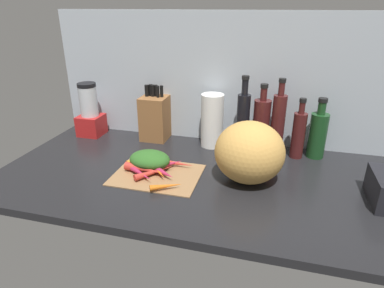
# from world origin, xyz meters

# --- Properties ---
(ground_plane) EXTENTS (1.70, 0.80, 0.03)m
(ground_plane) POSITION_xyz_m (0.00, 0.00, -0.01)
(ground_plane) COLOR black
(wall_back) EXTENTS (1.70, 0.03, 0.60)m
(wall_back) POSITION_xyz_m (0.00, 0.39, 0.30)
(wall_back) COLOR #ADB7C1
(wall_back) RESTS_ON ground_plane
(cutting_board) EXTENTS (0.34, 0.26, 0.01)m
(cutting_board) POSITION_xyz_m (-0.20, -0.05, 0.00)
(cutting_board) COLOR #997047
(cutting_board) RESTS_ON ground_plane
(carrot_0) EXTENTS (0.12, 0.12, 0.03)m
(carrot_0) POSITION_xyz_m (-0.18, -0.00, 0.02)
(carrot_0) COLOR #B2264C
(carrot_0) RESTS_ON cutting_board
(carrot_1) EXTENTS (0.17, 0.06, 0.03)m
(carrot_1) POSITION_xyz_m (-0.25, -0.06, 0.02)
(carrot_1) COLOR red
(carrot_1) RESTS_ON cutting_board
(carrot_2) EXTENTS (0.10, 0.11, 0.02)m
(carrot_2) POSITION_xyz_m (-0.30, 0.03, 0.02)
(carrot_2) COLOR orange
(carrot_2) RESTS_ON cutting_board
(carrot_3) EXTENTS (0.13, 0.15, 0.03)m
(carrot_3) POSITION_xyz_m (-0.21, -0.07, 0.02)
(carrot_3) COLOR red
(carrot_3) RESTS_ON cutting_board
(carrot_4) EXTENTS (0.15, 0.03, 0.02)m
(carrot_4) POSITION_xyz_m (-0.15, 0.03, 0.02)
(carrot_4) COLOR red
(carrot_4) RESTS_ON cutting_board
(carrot_5) EXTENTS (0.14, 0.14, 0.03)m
(carrot_5) POSITION_xyz_m (-0.21, -0.04, 0.02)
(carrot_5) COLOR orange
(carrot_5) RESTS_ON cutting_board
(carrot_6) EXTENTS (0.11, 0.08, 0.02)m
(carrot_6) POSITION_xyz_m (-0.13, -0.16, 0.02)
(carrot_6) COLOR orange
(carrot_6) RESTS_ON cutting_board
(carrot_7) EXTENTS (0.15, 0.11, 0.03)m
(carrot_7) POSITION_xyz_m (-0.26, -0.09, 0.02)
(carrot_7) COLOR #B2264C
(carrot_7) RESTS_ON cutting_board
(carrot_8) EXTENTS (0.11, 0.08, 0.03)m
(carrot_8) POSITION_xyz_m (-0.17, -0.07, 0.02)
(carrot_8) COLOR #B2264C
(carrot_8) RESTS_ON cutting_board
(carrot_greens_pile) EXTENTS (0.17, 0.13, 0.07)m
(carrot_greens_pile) POSITION_xyz_m (-0.25, -0.01, 0.04)
(carrot_greens_pile) COLOR #2D6023
(carrot_greens_pile) RESTS_ON cutting_board
(winter_squash) EXTENTS (0.26, 0.25, 0.23)m
(winter_squash) POSITION_xyz_m (0.14, 0.00, 0.12)
(winter_squash) COLOR gold
(winter_squash) RESTS_ON ground_plane
(knife_block) EXTENTS (0.13, 0.14, 0.27)m
(knife_block) POSITION_xyz_m (-0.35, 0.31, 0.11)
(knife_block) COLOR brown
(knife_block) RESTS_ON ground_plane
(blender_appliance) EXTENTS (0.12, 0.12, 0.27)m
(blender_appliance) POSITION_xyz_m (-0.68, 0.28, 0.12)
(blender_appliance) COLOR red
(blender_appliance) RESTS_ON ground_plane
(paper_towel_roll) EXTENTS (0.10, 0.10, 0.25)m
(paper_towel_roll) POSITION_xyz_m (-0.06, 0.30, 0.12)
(paper_towel_roll) COLOR white
(paper_towel_roll) RESTS_ON ground_plane
(bottle_0) EXTENTS (0.06, 0.06, 0.35)m
(bottle_0) POSITION_xyz_m (0.09, 0.27, 0.14)
(bottle_0) COLOR black
(bottle_0) RESTS_ON ground_plane
(bottle_1) EXTENTS (0.07, 0.07, 0.31)m
(bottle_1) POSITION_xyz_m (0.17, 0.28, 0.13)
(bottle_1) COLOR #471919
(bottle_1) RESTS_ON ground_plane
(bottle_2) EXTENTS (0.06, 0.06, 0.34)m
(bottle_2) POSITION_xyz_m (0.24, 0.27, 0.14)
(bottle_2) COLOR #471919
(bottle_2) RESTS_ON ground_plane
(bottle_3) EXTENTS (0.06, 0.06, 0.27)m
(bottle_3) POSITION_xyz_m (0.33, 0.27, 0.11)
(bottle_3) COLOR #471919
(bottle_3) RESTS_ON ground_plane
(bottle_4) EXTENTS (0.08, 0.08, 0.27)m
(bottle_4) POSITION_xyz_m (0.41, 0.29, 0.11)
(bottle_4) COLOR #19421E
(bottle_4) RESTS_ON ground_plane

